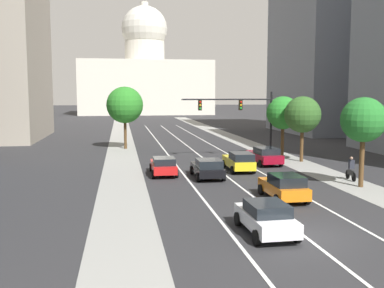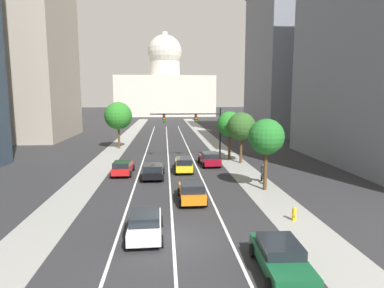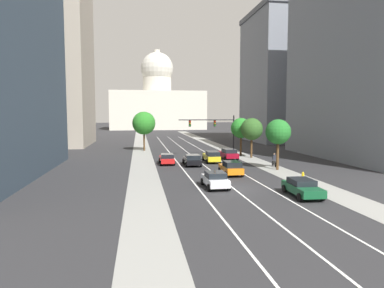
{
  "view_description": "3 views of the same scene",
  "coord_description": "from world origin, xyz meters",
  "px_view_note": "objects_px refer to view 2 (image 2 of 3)",
  "views": [
    {
      "loc": [
        -7.85,
        -17.87,
        6.19
      ],
      "look_at": [
        -1.73,
        20.2,
        1.85
      ],
      "focal_mm": 41.55,
      "sensor_mm": 36.0,
      "label": 1
    },
    {
      "loc": [
        -0.4,
        -16.92,
        7.75
      ],
      "look_at": [
        2.81,
        21.33,
        2.23
      ],
      "focal_mm": 30.52,
      "sensor_mm": 36.0,
      "label": 2
    },
    {
      "loc": [
        -8.27,
        -29.18,
        6.61
      ],
      "look_at": [
        1.4,
        33.18,
        1.09
      ],
      "focal_mm": 32.13,
      "sensor_mm": 36.0,
      "label": 3
    }
  ],
  "objects_px": {
    "fire_hydrant": "(294,214)",
    "street_tree_near_right": "(230,124)",
    "car_white": "(145,224)",
    "car_green": "(281,257)",
    "car_yellow": "(184,164)",
    "street_tree_far_right": "(266,137)",
    "capitol_building": "(165,89)",
    "cyclist": "(263,174)",
    "car_red": "(123,167)",
    "street_tree_mid_left": "(118,116)",
    "street_tree_mid_right": "(241,127)",
    "car_crimson": "(210,158)",
    "car_orange": "(192,191)",
    "car_black": "(153,171)",
    "traffic_signal_mast": "(197,123)"
  },
  "relations": [
    {
      "from": "car_yellow",
      "to": "street_tree_mid_right",
      "type": "xyz_separation_m",
      "value": [
        7.02,
        4.02,
        3.5
      ]
    },
    {
      "from": "car_yellow",
      "to": "street_tree_far_right",
      "type": "relative_size",
      "value": 0.78
    },
    {
      "from": "street_tree_mid_left",
      "to": "street_tree_mid_right",
      "type": "bearing_deg",
      "value": -37.94
    },
    {
      "from": "car_yellow",
      "to": "street_tree_mid_left",
      "type": "distance_m",
      "value": 19.15
    },
    {
      "from": "car_white",
      "to": "street_tree_mid_left",
      "type": "height_order",
      "value": "street_tree_mid_left"
    },
    {
      "from": "car_yellow",
      "to": "car_red",
      "type": "bearing_deg",
      "value": 98.42
    },
    {
      "from": "car_green",
      "to": "car_crimson",
      "type": "distance_m",
      "value": 23.16
    },
    {
      "from": "capitol_building",
      "to": "car_yellow",
      "type": "bearing_deg",
      "value": -89.18
    },
    {
      "from": "traffic_signal_mast",
      "to": "car_white",
      "type": "bearing_deg",
      "value": -102.92
    },
    {
      "from": "cyclist",
      "to": "street_tree_near_right",
      "type": "xyz_separation_m",
      "value": [
        -0.78,
        11.79,
        3.52
      ]
    },
    {
      "from": "street_tree_near_right",
      "to": "car_crimson",
      "type": "bearing_deg",
      "value": -128.8
    },
    {
      "from": "street_tree_mid_right",
      "to": "street_tree_mid_left",
      "type": "relative_size",
      "value": 0.85
    },
    {
      "from": "street_tree_far_right",
      "to": "capitol_building",
      "type": "bearing_deg",
      "value": 93.94
    },
    {
      "from": "capitol_building",
      "to": "street_tree_mid_right",
      "type": "bearing_deg",
      "value": -85.3
    },
    {
      "from": "car_orange",
      "to": "street_tree_near_right",
      "type": "height_order",
      "value": "street_tree_near_right"
    },
    {
      "from": "capitol_building",
      "to": "cyclist",
      "type": "bearing_deg",
      "value": -85.71
    },
    {
      "from": "car_white",
      "to": "street_tree_mid_right",
      "type": "bearing_deg",
      "value": -27.9
    },
    {
      "from": "street_tree_near_right",
      "to": "street_tree_far_right",
      "type": "xyz_separation_m",
      "value": [
        0.24,
        -14.08,
        0.11
      ]
    },
    {
      "from": "car_red",
      "to": "street_tree_far_right",
      "type": "xyz_separation_m",
      "value": [
        12.62,
        -6.56,
        3.74
      ]
    },
    {
      "from": "car_white",
      "to": "fire_hydrant",
      "type": "distance_m",
      "value": 9.4
    },
    {
      "from": "car_white",
      "to": "street_tree_far_right",
      "type": "xyz_separation_m",
      "value": [
        9.51,
        8.63,
        3.72
      ]
    },
    {
      "from": "car_yellow",
      "to": "street_tree_mid_left",
      "type": "height_order",
      "value": "street_tree_mid_left"
    },
    {
      "from": "car_orange",
      "to": "cyclist",
      "type": "distance_m",
      "value": 8.51
    },
    {
      "from": "cyclist",
      "to": "street_tree_near_right",
      "type": "height_order",
      "value": "street_tree_near_right"
    },
    {
      "from": "street_tree_near_right",
      "to": "car_green",
      "type": "bearing_deg",
      "value": -96.46
    },
    {
      "from": "car_orange",
      "to": "fire_hydrant",
      "type": "height_order",
      "value": "car_orange"
    },
    {
      "from": "car_orange",
      "to": "car_green",
      "type": "relative_size",
      "value": 0.91
    },
    {
      "from": "fire_hydrant",
      "to": "street_tree_near_right",
      "type": "distance_m",
      "value": 21.4
    },
    {
      "from": "car_black",
      "to": "car_orange",
      "type": "distance_m",
      "value": 8.06
    },
    {
      "from": "car_black",
      "to": "street_tree_far_right",
      "type": "distance_m",
      "value": 11.28
    },
    {
      "from": "car_crimson",
      "to": "fire_hydrant",
      "type": "distance_m",
      "value": 17.52
    },
    {
      "from": "car_yellow",
      "to": "car_green",
      "type": "bearing_deg",
      "value": -170.13
    },
    {
      "from": "car_green",
      "to": "fire_hydrant",
      "type": "relative_size",
      "value": 5.03
    },
    {
      "from": "car_yellow",
      "to": "car_crimson",
      "type": "relative_size",
      "value": 0.99
    },
    {
      "from": "traffic_signal_mast",
      "to": "car_crimson",
      "type": "bearing_deg",
      "value": -74.96
    },
    {
      "from": "car_orange",
      "to": "street_tree_mid_right",
      "type": "distance_m",
      "value": 16.07
    },
    {
      "from": "car_crimson",
      "to": "street_tree_far_right",
      "type": "bearing_deg",
      "value": -164.97
    },
    {
      "from": "car_crimson",
      "to": "street_tree_far_right",
      "type": "xyz_separation_m",
      "value": [
        3.29,
        -10.29,
        3.68
      ]
    },
    {
      "from": "car_white",
      "to": "street_tree_mid_right",
      "type": "distance_m",
      "value": 22.7
    },
    {
      "from": "car_white",
      "to": "car_green",
      "type": "relative_size",
      "value": 0.9
    },
    {
      "from": "car_red",
      "to": "car_orange",
      "type": "height_order",
      "value": "car_orange"
    },
    {
      "from": "capitol_building",
      "to": "street_tree_mid_left",
      "type": "bearing_deg",
      "value": -94.59
    },
    {
      "from": "car_red",
      "to": "fire_hydrant",
      "type": "height_order",
      "value": "car_red"
    },
    {
      "from": "car_crimson",
      "to": "street_tree_mid_left",
      "type": "bearing_deg",
      "value": 39.02
    },
    {
      "from": "street_tree_near_right",
      "to": "car_black",
      "type": "bearing_deg",
      "value": -134.93
    },
    {
      "from": "capitol_building",
      "to": "fire_hydrant",
      "type": "distance_m",
      "value": 123.13
    },
    {
      "from": "car_white",
      "to": "fire_hydrant",
      "type": "xyz_separation_m",
      "value": [
        9.25,
        1.67,
        -0.3
      ]
    },
    {
      "from": "car_black",
      "to": "traffic_signal_mast",
      "type": "height_order",
      "value": "traffic_signal_mast"
    },
    {
      "from": "capitol_building",
      "to": "street_tree_far_right",
      "type": "distance_m",
      "value": 115.93
    },
    {
      "from": "car_red",
      "to": "street_tree_mid_left",
      "type": "height_order",
      "value": "street_tree_mid_left"
    }
  ]
}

